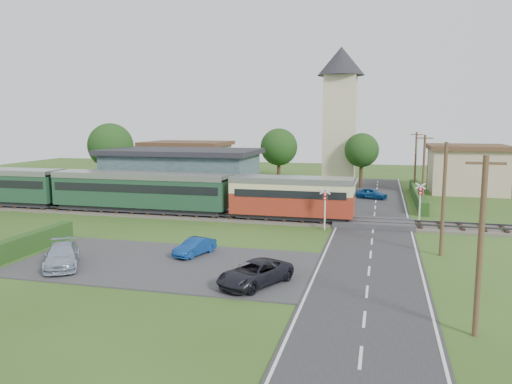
% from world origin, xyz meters
% --- Properties ---
extents(ground, '(120.00, 120.00, 0.00)m').
position_xyz_m(ground, '(0.00, 0.00, 0.00)').
color(ground, '#2D4C19').
extents(railway_track, '(76.00, 3.20, 0.49)m').
position_xyz_m(railway_track, '(0.00, 2.00, 0.11)').
color(railway_track, '#4C443D').
rests_on(railway_track, ground).
extents(road, '(6.00, 70.00, 0.05)m').
position_xyz_m(road, '(10.00, 0.00, 0.03)').
color(road, '#28282B').
rests_on(road, ground).
extents(car_park, '(17.00, 9.00, 0.08)m').
position_xyz_m(car_park, '(-1.50, -12.00, 0.04)').
color(car_park, '#333335').
rests_on(car_park, ground).
extents(crossing_deck, '(6.20, 3.40, 0.45)m').
position_xyz_m(crossing_deck, '(10.00, 2.00, 0.23)').
color(crossing_deck, '#333335').
rests_on(crossing_deck, ground).
extents(platform, '(30.00, 3.00, 0.45)m').
position_xyz_m(platform, '(-10.00, 5.20, 0.23)').
color(platform, gray).
rests_on(platform, ground).
extents(equipment_hut, '(2.30, 2.30, 2.55)m').
position_xyz_m(equipment_hut, '(-18.00, 5.20, 1.75)').
color(equipment_hut, beige).
rests_on(equipment_hut, platform).
extents(station_building, '(16.00, 9.00, 5.30)m').
position_xyz_m(station_building, '(-10.00, 10.99, 2.69)').
color(station_building, '#31454A').
rests_on(station_building, ground).
extents(train, '(43.20, 2.90, 3.40)m').
position_xyz_m(train, '(-13.34, 2.00, 2.18)').
color(train, '#232328').
rests_on(train, ground).
extents(church_tower, '(6.00, 6.00, 17.60)m').
position_xyz_m(church_tower, '(5.00, 28.00, 10.23)').
color(church_tower, beige).
rests_on(church_tower, ground).
extents(house_west, '(10.80, 8.80, 5.50)m').
position_xyz_m(house_west, '(-15.00, 25.00, 2.79)').
color(house_west, tan).
rests_on(house_west, ground).
extents(house_east, '(8.80, 8.80, 5.50)m').
position_xyz_m(house_east, '(20.00, 24.00, 2.80)').
color(house_east, tan).
rests_on(house_east, ground).
extents(hedge_carpark, '(0.80, 9.00, 1.20)m').
position_xyz_m(hedge_carpark, '(-11.00, -12.00, 0.60)').
color(hedge_carpark, '#193814').
rests_on(hedge_carpark, ground).
extents(hedge_roadside, '(0.80, 18.00, 1.20)m').
position_xyz_m(hedge_roadside, '(14.20, 16.00, 0.60)').
color(hedge_roadside, '#193814').
rests_on(hedge_roadside, ground).
extents(hedge_station, '(22.00, 0.80, 1.30)m').
position_xyz_m(hedge_station, '(-10.00, 15.50, 0.65)').
color(hedge_station, '#193814').
rests_on(hedge_station, ground).
extents(tree_a, '(5.20, 5.20, 8.00)m').
position_xyz_m(tree_a, '(-20.00, 14.00, 5.38)').
color(tree_a, '#332316').
rests_on(tree_a, ground).
extents(tree_b, '(4.60, 4.60, 7.34)m').
position_xyz_m(tree_b, '(-2.00, 23.00, 5.02)').
color(tree_b, '#332316').
rests_on(tree_b, ground).
extents(tree_c, '(4.20, 4.20, 6.78)m').
position_xyz_m(tree_c, '(8.00, 25.00, 4.65)').
color(tree_c, '#332316').
rests_on(tree_c, ground).
extents(utility_pole_a, '(1.40, 0.22, 7.00)m').
position_xyz_m(utility_pole_a, '(14.20, -18.00, 3.63)').
color(utility_pole_a, '#473321').
rests_on(utility_pole_a, ground).
extents(utility_pole_b, '(1.40, 0.22, 7.00)m').
position_xyz_m(utility_pole_b, '(14.20, -6.00, 3.63)').
color(utility_pole_b, '#473321').
rests_on(utility_pole_b, ground).
extents(utility_pole_c, '(1.40, 0.22, 7.00)m').
position_xyz_m(utility_pole_c, '(14.20, 10.00, 3.63)').
color(utility_pole_c, '#473321').
rests_on(utility_pole_c, ground).
extents(utility_pole_d, '(1.40, 0.22, 7.00)m').
position_xyz_m(utility_pole_d, '(14.20, 22.00, 3.63)').
color(utility_pole_d, '#473321').
rests_on(utility_pole_d, ground).
extents(crossing_signal_near, '(0.84, 0.28, 3.28)m').
position_xyz_m(crossing_signal_near, '(6.40, -0.41, 2.14)').
color(crossing_signal_near, silver).
rests_on(crossing_signal_near, ground).
extents(crossing_signal_far, '(0.84, 0.28, 3.28)m').
position_xyz_m(crossing_signal_far, '(13.60, 4.39, 2.14)').
color(crossing_signal_far, silver).
rests_on(crossing_signal_far, ground).
extents(streetlamp_west, '(0.30, 0.30, 5.15)m').
position_xyz_m(streetlamp_west, '(-22.00, 20.00, 3.04)').
color(streetlamp_west, '#3F3F47').
rests_on(streetlamp_west, ground).
extents(streetlamp_east, '(0.30, 0.30, 5.15)m').
position_xyz_m(streetlamp_east, '(16.00, 27.00, 3.04)').
color(streetlamp_east, '#3F3F47').
rests_on(streetlamp_east, ground).
extents(car_on_road, '(3.58, 2.37, 1.13)m').
position_xyz_m(car_on_road, '(9.52, 15.94, 0.62)').
color(car_on_road, navy).
rests_on(car_on_road, road).
extents(car_park_blue, '(1.97, 3.29, 1.02)m').
position_xyz_m(car_park_blue, '(-0.47, -9.87, 0.59)').
color(car_park_blue, navy).
rests_on(car_park_blue, car_park).
extents(car_park_silver, '(3.76, 4.65, 1.26)m').
position_xyz_m(car_park_silver, '(-6.87, -14.01, 0.71)').
color(car_park_silver, '#96A5BB').
rests_on(car_park_silver, car_park).
extents(car_park_dark, '(3.73, 4.76, 1.20)m').
position_xyz_m(car_park_dark, '(4.50, -14.42, 0.68)').
color(car_park_dark, black).
rests_on(car_park_dark, car_park).
extents(pedestrian_near, '(0.70, 0.57, 1.67)m').
position_xyz_m(pedestrian_near, '(-2.11, 4.69, 1.29)').
color(pedestrian_near, gray).
rests_on(pedestrian_near, platform).
extents(pedestrian_far, '(0.79, 0.94, 1.74)m').
position_xyz_m(pedestrian_far, '(-14.13, 4.44, 1.32)').
color(pedestrian_far, gray).
rests_on(pedestrian_far, platform).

